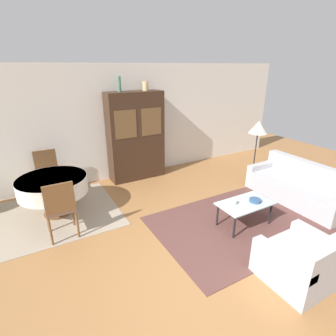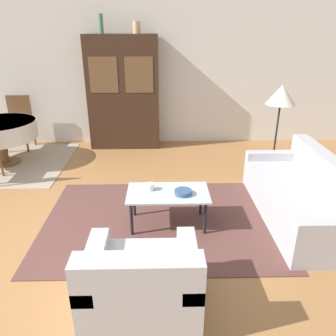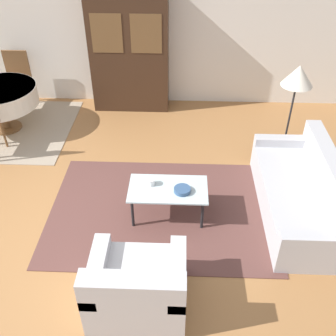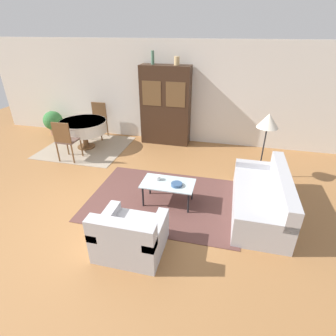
% 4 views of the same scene
% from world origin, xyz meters
% --- Properties ---
extents(ground_plane, '(14.00, 14.00, 0.00)m').
position_xyz_m(ground_plane, '(0.00, 0.00, 0.00)').
color(ground_plane, '#9E6B3D').
extents(wall_back, '(10.00, 0.06, 2.70)m').
position_xyz_m(wall_back, '(0.00, 3.63, 1.35)').
color(wall_back, silver).
rests_on(wall_back, ground_plane).
extents(area_rug, '(2.85, 2.05, 0.01)m').
position_xyz_m(area_rug, '(1.10, 0.52, 0.01)').
color(area_rug, brown).
rests_on(area_rug, ground_plane).
extents(dining_rug, '(2.17, 2.03, 0.01)m').
position_xyz_m(dining_rug, '(-1.63, 2.44, 0.01)').
color(dining_rug, gray).
rests_on(dining_rug, ground_plane).
extents(couch, '(0.87, 2.02, 0.77)m').
position_xyz_m(couch, '(2.87, 0.58, 0.28)').
color(couch, '#B2B2B7').
rests_on(couch, ground_plane).
extents(armchair, '(0.94, 0.82, 0.75)m').
position_xyz_m(armchair, '(0.94, -0.86, 0.28)').
color(armchair, '#B2B2B7').
rests_on(armchair, ground_plane).
extents(coffee_table, '(0.96, 0.54, 0.43)m').
position_xyz_m(coffee_table, '(1.19, 0.44, 0.39)').
color(coffee_table, black).
rests_on(coffee_table, area_rug).
extents(display_cabinet, '(1.33, 0.46, 2.10)m').
position_xyz_m(display_cabinet, '(0.41, 3.35, 1.05)').
color(display_cabinet, '#382316').
rests_on(display_cabinet, ground_plane).
extents(dining_table, '(1.23, 1.23, 0.75)m').
position_xyz_m(dining_table, '(-1.63, 2.45, 0.60)').
color(dining_table, brown).
rests_on(dining_table, dining_rug).
extents(dining_chair_near, '(0.44, 0.44, 1.01)m').
position_xyz_m(dining_chair_near, '(-1.63, 1.61, 0.59)').
color(dining_chair_near, brown).
rests_on(dining_chair_near, dining_rug).
extents(dining_chair_far, '(0.44, 0.44, 1.01)m').
position_xyz_m(dining_chair_far, '(-1.63, 3.28, 0.59)').
color(dining_chair_far, brown).
rests_on(dining_chair_far, dining_rug).
extents(floor_lamp, '(0.43, 0.43, 1.44)m').
position_xyz_m(floor_lamp, '(2.91, 1.88, 1.24)').
color(floor_lamp, black).
rests_on(floor_lamp, ground_plane).
extents(cup, '(0.10, 0.10, 0.08)m').
position_xyz_m(cup, '(0.98, 0.51, 0.48)').
color(cup, white).
rests_on(cup, coffee_table).
extents(bowl, '(0.20, 0.20, 0.05)m').
position_xyz_m(bowl, '(1.36, 0.39, 0.47)').
color(bowl, '#33517A').
rests_on(bowl, coffee_table).
extents(vase_tall, '(0.08, 0.08, 0.33)m').
position_xyz_m(vase_tall, '(0.08, 3.35, 2.27)').
color(vase_tall, '#4C7A60').
rests_on(vase_tall, display_cabinet).
extents(vase_short, '(0.13, 0.13, 0.21)m').
position_xyz_m(vase_short, '(0.71, 3.35, 2.20)').
color(vase_short, tan).
rests_on(vase_short, display_cabinet).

